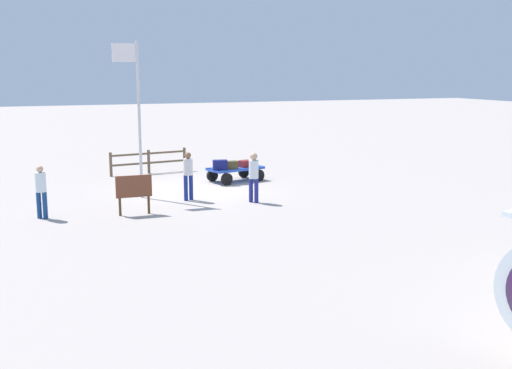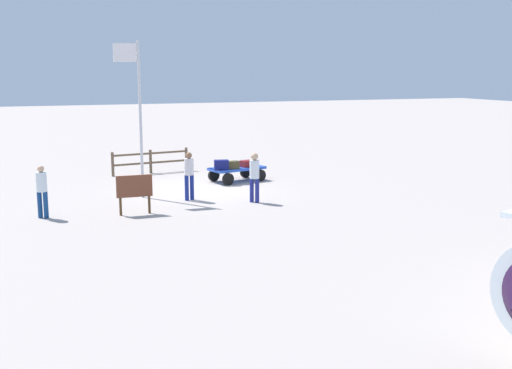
% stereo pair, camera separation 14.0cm
% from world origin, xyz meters
% --- Properties ---
extents(ground_plane, '(120.00, 120.00, 0.00)m').
position_xyz_m(ground_plane, '(0.00, 0.00, 0.00)').
color(ground_plane, '#AEA097').
extents(luggage_cart, '(2.37, 1.65, 0.58)m').
position_xyz_m(luggage_cart, '(-1.77, -1.06, 0.44)').
color(luggage_cart, blue).
rests_on(luggage_cart, ground).
extents(suitcase_navy, '(0.49, 0.30, 0.31)m').
position_xyz_m(suitcase_navy, '(-1.48, -0.70, 0.73)').
color(suitcase_navy, '#3E3720').
rests_on(suitcase_navy, luggage_cart).
extents(suitcase_tan, '(0.56, 0.50, 0.26)m').
position_xyz_m(suitcase_tan, '(-2.18, -0.97, 0.71)').
color(suitcase_tan, maroon).
rests_on(suitcase_tan, luggage_cart).
extents(suitcase_olive, '(0.60, 0.40, 0.39)m').
position_xyz_m(suitcase_olive, '(-1.00, -0.63, 0.77)').
color(suitcase_olive, '#101653').
rests_on(suitcase_olive, luggage_cart).
extents(worker_lead, '(0.46, 0.46, 1.69)m').
position_xyz_m(worker_lead, '(-1.03, 2.97, 0.99)').
color(worker_lead, navy).
rests_on(worker_lead, ground).
extents(worker_trailing, '(0.38, 0.38, 1.67)m').
position_xyz_m(worker_trailing, '(0.94, 1.84, 0.96)').
color(worker_trailing, navy).
rests_on(worker_trailing, ground).
extents(worker_supervisor, '(0.44, 0.44, 1.61)m').
position_xyz_m(worker_supervisor, '(5.75, 2.84, 0.92)').
color(worker_supervisor, navy).
rests_on(worker_supervisor, ground).
extents(flagpole, '(0.89, 0.10, 5.39)m').
position_xyz_m(flagpole, '(2.44, 0.81, 3.18)').
color(flagpole, silver).
rests_on(flagpole, ground).
extents(signboard, '(1.11, 0.10, 1.23)m').
position_xyz_m(signboard, '(3.06, 3.34, 0.81)').
color(signboard, '#4C3319').
rests_on(signboard, ground).
extents(wooden_fence, '(3.42, 0.60, 1.02)m').
position_xyz_m(wooden_fence, '(1.06, -4.27, 0.59)').
color(wooden_fence, brown).
rests_on(wooden_fence, ground).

